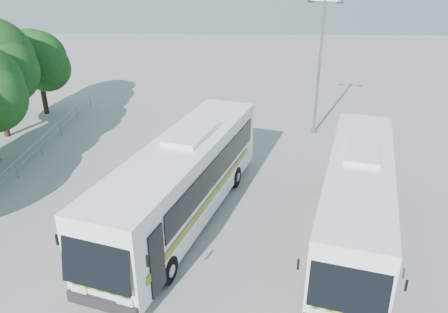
{
  "coord_description": "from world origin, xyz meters",
  "views": [
    {
      "loc": [
        1.23,
        -16.6,
        10.31
      ],
      "look_at": [
        0.62,
        2.28,
        1.72
      ],
      "focal_mm": 35.0,
      "sensor_mm": 36.0,
      "label": 1
    }
  ],
  "objects_px": {
    "tree_far_e": "(39,60)",
    "coach_adjacent": "(357,196)",
    "lamppost": "(320,62)",
    "coach_main": "(183,179)"
  },
  "relations": [
    {
      "from": "tree_far_e",
      "to": "coach_main",
      "type": "relative_size",
      "value": 0.47
    },
    {
      "from": "tree_far_e",
      "to": "coach_adjacent",
      "type": "xyz_separation_m",
      "value": [
        18.6,
        -14.77,
        -2.11
      ]
    },
    {
      "from": "tree_far_e",
      "to": "coach_adjacent",
      "type": "relative_size",
      "value": 0.5
    },
    {
      "from": "tree_far_e",
      "to": "coach_adjacent",
      "type": "distance_m",
      "value": 23.85
    },
    {
      "from": "tree_far_e",
      "to": "coach_main",
      "type": "bearing_deg",
      "value": -49.83
    },
    {
      "from": "tree_far_e",
      "to": "lamppost",
      "type": "distance_m",
      "value": 19.11
    },
    {
      "from": "lamppost",
      "to": "coach_adjacent",
      "type": "bearing_deg",
      "value": -72.73
    },
    {
      "from": "coach_adjacent",
      "to": "lamppost",
      "type": "height_order",
      "value": "lamppost"
    },
    {
      "from": "coach_adjacent",
      "to": "lamppost",
      "type": "xyz_separation_m",
      "value": [
        0.21,
        11.46,
        2.8
      ]
    },
    {
      "from": "coach_main",
      "to": "coach_adjacent",
      "type": "relative_size",
      "value": 1.07
    }
  ]
}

